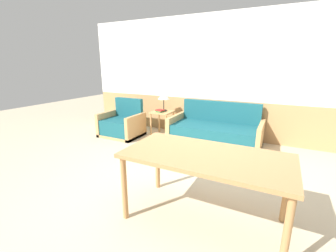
% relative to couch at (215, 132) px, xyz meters
% --- Properties ---
extents(ground_plane, '(16.00, 16.00, 0.00)m').
position_rel_couch_xyz_m(ground_plane, '(0.08, -2.10, -0.25)').
color(ground_plane, beige).
extents(wall_back, '(7.20, 0.06, 2.70)m').
position_rel_couch_xyz_m(wall_back, '(0.08, 0.53, 1.10)').
color(wall_back, tan).
rests_on(wall_back, ground_plane).
extents(couch, '(1.88, 0.89, 0.85)m').
position_rel_couch_xyz_m(couch, '(0.00, 0.00, 0.00)').
color(couch, tan).
rests_on(couch, ground_plane).
extents(armchair, '(0.91, 0.74, 0.85)m').
position_rel_couch_xyz_m(armchair, '(-2.10, -0.46, 0.01)').
color(armchair, tan).
rests_on(armchair, ground_plane).
extents(side_table, '(0.46, 0.46, 0.57)m').
position_rel_couch_xyz_m(side_table, '(-1.28, 0.01, 0.21)').
color(side_table, tan).
rests_on(side_table, ground_plane).
extents(table_lamp, '(0.27, 0.27, 0.45)m').
position_rel_couch_xyz_m(table_lamp, '(-1.28, 0.09, 0.67)').
color(table_lamp, black).
rests_on(table_lamp, side_table).
extents(book_stack, '(0.20, 0.18, 0.06)m').
position_rel_couch_xyz_m(book_stack, '(-1.30, -0.06, 0.35)').
color(book_stack, '#2D7F3D').
rests_on(book_stack, side_table).
extents(dining_table, '(1.67, 0.84, 0.77)m').
position_rel_couch_xyz_m(dining_table, '(0.57, -2.46, 0.44)').
color(dining_table, '#B27F4C').
rests_on(dining_table, ground_plane).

